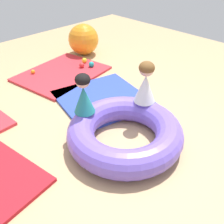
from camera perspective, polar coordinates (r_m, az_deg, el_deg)
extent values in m
plane|color=tan|center=(3.03, -0.13, -6.06)|extent=(8.00, 8.00, 0.00)
cube|color=#2D47B7|center=(3.73, -2.17, 2.91)|extent=(1.37, 1.36, 0.04)
cube|color=red|center=(4.52, -10.83, 8.23)|extent=(1.53, 1.29, 0.04)
torus|color=#7056D1|center=(2.89, 2.80, -4.54)|extent=(1.28, 1.28, 0.30)
cone|color=white|center=(3.09, 7.22, 5.13)|extent=(0.36, 0.36, 0.34)
sphere|color=#DBAD89|center=(2.98, 7.56, 9.25)|extent=(0.17, 0.17, 0.17)
ellipsoid|color=brown|center=(2.97, 7.59, 9.55)|extent=(0.18, 0.18, 0.14)
cone|color=teal|center=(2.89, -6.13, 2.75)|extent=(0.34, 0.34, 0.31)
sphere|color=#DBAD89|center=(2.78, -6.41, 6.74)|extent=(0.16, 0.16, 0.16)
ellipsoid|color=black|center=(2.77, -6.43, 7.03)|extent=(0.17, 0.17, 0.13)
sphere|color=blue|center=(3.41, -1.89, 0.97)|extent=(0.10, 0.10, 0.10)
sphere|color=teal|center=(4.63, -4.51, 10.33)|extent=(0.10, 0.10, 0.10)
sphere|color=orange|center=(4.57, -16.85, 8.41)|extent=(0.07, 0.07, 0.07)
sphere|color=yellow|center=(4.80, -6.05, 11.13)|extent=(0.09, 0.09, 0.09)
sphere|color=red|center=(4.62, -6.61, 10.14)|extent=(0.09, 0.09, 0.09)
sphere|color=orange|center=(5.22, -6.24, 15.45)|extent=(0.58, 0.58, 0.58)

